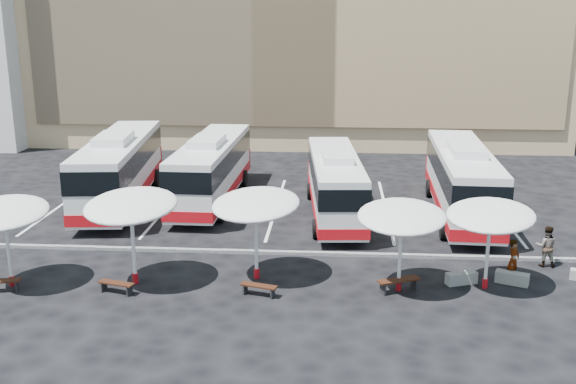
# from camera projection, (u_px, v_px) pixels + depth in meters

# --- Properties ---
(ground) EXTENTS (120.00, 120.00, 0.00)m
(ground) POSITION_uv_depth(u_px,v_px,m) (260.00, 258.00, 29.50)
(ground) COLOR black
(ground) RESTS_ON ground
(curb_divider) EXTENTS (34.00, 0.25, 0.15)m
(curb_divider) POSITION_uv_depth(u_px,v_px,m) (262.00, 252.00, 29.96)
(curb_divider) COLOR black
(curb_divider) RESTS_ON ground
(bay_lines) EXTENTS (24.15, 12.00, 0.01)m
(bay_lines) POSITION_uv_depth(u_px,v_px,m) (276.00, 207.00, 37.21)
(bay_lines) COLOR white
(bay_lines) RESTS_ON ground
(bus_0) EXTENTS (4.02, 13.04, 4.07)m
(bus_0) POSITION_uv_depth(u_px,v_px,m) (120.00, 167.00, 37.48)
(bus_0) COLOR white
(bus_0) RESTS_ON ground
(bus_1) EXTENTS (3.04, 12.11, 3.83)m
(bus_1) POSITION_uv_depth(u_px,v_px,m) (212.00, 167.00, 37.89)
(bus_1) COLOR white
(bus_1) RESTS_ON ground
(bus_2) EXTENTS (3.28, 11.36, 3.56)m
(bus_2) POSITION_uv_depth(u_px,v_px,m) (335.00, 182.00, 35.18)
(bus_2) COLOR white
(bus_2) RESTS_ON ground
(bus_3) EXTENTS (3.24, 12.43, 3.92)m
(bus_3) POSITION_uv_depth(u_px,v_px,m) (462.00, 178.00, 35.17)
(bus_3) COLOR white
(bus_3) RESTS_ON ground
(sunshade_0) EXTENTS (3.78, 3.82, 3.51)m
(sunshade_0) POSITION_uv_depth(u_px,v_px,m) (4.00, 213.00, 25.73)
(sunshade_0) COLOR white
(sunshade_0) RESTS_ON ground
(sunshade_1) EXTENTS (4.19, 4.23, 3.77)m
(sunshade_1) POSITION_uv_depth(u_px,v_px,m) (131.00, 206.00, 25.91)
(sunshade_1) COLOR white
(sunshade_1) RESTS_ON ground
(sunshade_2) EXTENTS (4.48, 4.51, 3.65)m
(sunshade_2) POSITION_uv_depth(u_px,v_px,m) (256.00, 205.00, 26.44)
(sunshade_2) COLOR white
(sunshade_2) RESTS_ON ground
(sunshade_3) EXTENTS (3.73, 3.77, 3.50)m
(sunshade_3) POSITION_uv_depth(u_px,v_px,m) (402.00, 217.00, 25.30)
(sunshade_3) COLOR white
(sunshade_3) RESTS_ON ground
(sunshade_4) EXTENTS (4.36, 4.38, 3.47)m
(sunshade_4) POSITION_uv_depth(u_px,v_px,m) (491.00, 216.00, 25.52)
(sunshade_4) COLOR white
(sunshade_4) RESTS_ON ground
(wood_bench_0) EXTENTS (1.57, 0.71, 0.47)m
(wood_bench_0) POSITION_uv_depth(u_px,v_px,m) (0.00, 283.00, 25.85)
(wood_bench_0) COLOR black
(wood_bench_0) RESTS_ON ground
(wood_bench_1) EXTENTS (1.48, 0.76, 0.44)m
(wood_bench_1) POSITION_uv_depth(u_px,v_px,m) (116.00, 285.00, 25.72)
(wood_bench_1) COLOR black
(wood_bench_1) RESTS_ON ground
(wood_bench_2) EXTENTS (1.46, 0.76, 0.43)m
(wood_bench_2) POSITION_uv_depth(u_px,v_px,m) (259.00, 287.00, 25.49)
(wood_bench_2) COLOR black
(wood_bench_2) RESTS_ON ground
(wood_bench_3) EXTENTS (1.72, 1.07, 0.52)m
(wood_bench_3) POSITION_uv_depth(u_px,v_px,m) (399.00, 282.00, 25.83)
(wood_bench_3) COLOR black
(wood_bench_3) RESTS_ON ground
(conc_bench_0) EXTENTS (1.31, 0.83, 0.47)m
(conc_bench_0) POSITION_uv_depth(u_px,v_px,m) (461.00, 278.00, 26.63)
(conc_bench_0) COLOR gray
(conc_bench_0) RESTS_ON ground
(conc_bench_1) EXTENTS (1.33, 0.90, 0.48)m
(conc_bench_1) POSITION_uv_depth(u_px,v_px,m) (512.00, 278.00, 26.62)
(conc_bench_1) COLOR gray
(conc_bench_1) RESTS_ON ground
(passenger_0) EXTENTS (0.71, 0.75, 1.72)m
(passenger_0) POSITION_uv_depth(u_px,v_px,m) (513.00, 260.00, 26.79)
(passenger_0) COLOR black
(passenger_0) RESTS_ON ground
(passenger_1) EXTENTS (0.97, 0.82, 1.77)m
(passenger_1) POSITION_uv_depth(u_px,v_px,m) (547.00, 246.00, 28.28)
(passenger_1) COLOR black
(passenger_1) RESTS_ON ground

